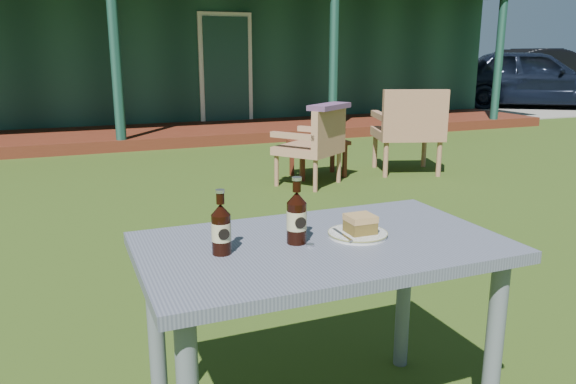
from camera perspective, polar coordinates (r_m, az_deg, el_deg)
name	(u,v)px	position (r m, az deg, el deg)	size (l,w,h in m)	color
ground	(209,273)	(3.54, -8.05, -8.19)	(80.00, 80.00, 0.00)	#334916
pavilion	(92,39)	(12.61, -19.31, 14.49)	(15.80, 8.30, 3.45)	#173C32
gravel_strip	(514,103)	(16.29, 21.94, 8.34)	(9.00, 6.00, 0.02)	gray
car_near	(530,78)	(15.20, 23.37, 10.57)	(1.70, 4.23, 1.44)	black
car_far	(545,75)	(17.70, 24.63, 10.77)	(1.52, 4.37, 1.44)	black
cafe_table	(322,270)	(1.91, 3.44, -7.91)	(1.20, 0.70, 0.72)	#555A6B
plate	(358,234)	(1.93, 7.09, -4.23)	(0.20, 0.20, 0.01)	silver
cake_slice	(360,224)	(1.92, 7.36, -3.21)	(0.09, 0.09, 0.06)	brown
fork	(342,235)	(1.89, 5.52, -4.34)	(0.01, 0.14, 0.00)	silver
cola_bottle_near	(297,217)	(1.83, 0.89, -2.56)	(0.07, 0.07, 0.22)	black
cola_bottle_far	(221,229)	(1.74, -6.80, -3.70)	(0.06, 0.06, 0.21)	black
bottle_cap	(310,245)	(1.82, 2.26, -5.43)	(0.03, 0.03, 0.01)	silver
armchair_left	(315,142)	(5.71, 2.76, 5.06)	(0.79, 0.78, 0.79)	#A16F50
armchair_right	(410,126)	(6.41, 12.24, 6.53)	(0.87, 0.85, 0.95)	#A16F50
floral_throw	(329,106)	(5.59, 4.23, 8.66)	(0.55, 0.20, 0.05)	#5D3B60
side_table	(318,146)	(6.14, 3.09, 4.71)	(0.60, 0.40, 0.40)	#572315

